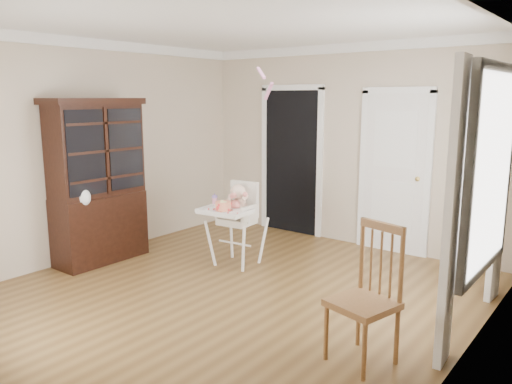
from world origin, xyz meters
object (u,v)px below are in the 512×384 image
Objects in this scene: china_cabinet at (98,181)px; dining_chair at (366,299)px; sippy_cup at (215,200)px; cake at (223,206)px; high_chair at (237,214)px.

china_cabinet is 3.69m from dining_chair.
dining_chair is at bearing -22.50° from sippy_cup.
china_cabinet reaches higher than cake.
sippy_cup is at bearing -163.56° from high_chair.
high_chair is 6.32× the size of sippy_cup.
china_cabinet is at bearing -154.52° from cake.
cake is 2.41m from dining_chair.
china_cabinet is at bearing -145.41° from sippy_cup.
sippy_cup is (-0.25, 0.13, 0.01)m from cake.
sippy_cup is 0.08× the size of china_cabinet.
high_chair reaches higher than cake.
cake is at bearing 25.48° from china_cabinet.
sippy_cup is 0.15× the size of dining_chair.
dining_chair reaches higher than cake.
china_cabinet is (-1.18, -0.81, 0.22)m from sippy_cup.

